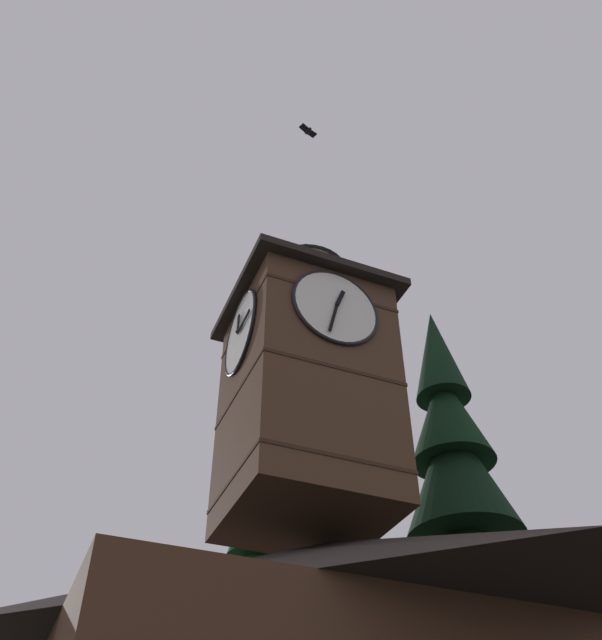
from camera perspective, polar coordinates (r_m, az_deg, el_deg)
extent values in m
pyramid|color=black|center=(17.64, 2.64, -22.52)|extent=(13.10, 12.50, 3.21)
cube|color=#4C3323|center=(18.91, 0.48, -7.13)|extent=(3.94, 3.94, 6.72)
cube|color=#352318|center=(17.63, 0.53, -14.07)|extent=(3.98, 3.98, 0.10)
cube|color=#352318|center=(18.89, 0.48, -7.21)|extent=(3.98, 3.98, 0.10)
cube|color=#352318|center=(20.39, 0.44, -1.29)|extent=(3.98, 3.98, 0.10)
cylinder|color=white|center=(18.66, 2.84, 1.05)|extent=(2.45, 0.10, 2.45)
torus|color=black|center=(18.65, 2.87, 1.10)|extent=(2.55, 0.10, 2.55)
cube|color=black|center=(18.83, 3.24, 1.81)|extent=(0.33, 0.04, 0.61)
cube|color=black|center=(18.24, 2.68, 0.20)|extent=(0.32, 0.04, 0.99)
sphere|color=black|center=(18.59, 2.98, 1.26)|extent=(0.10, 0.10, 0.10)
cylinder|color=white|center=(19.53, -4.95, -1.05)|extent=(0.10, 2.45, 2.45)
torus|color=black|center=(19.53, -5.02, -1.04)|extent=(0.10, 2.55, 2.55)
cube|color=black|center=(19.71, -5.18, -0.30)|extent=(0.04, 0.13, 0.61)
cube|color=black|center=(19.13, -4.76, -0.15)|extent=(0.04, 1.01, 0.13)
sphere|color=black|center=(19.51, -5.26, -0.97)|extent=(0.10, 0.10, 0.10)
cube|color=black|center=(21.04, 0.43, 0.82)|extent=(4.64, 4.64, 0.25)
cylinder|color=beige|center=(21.58, 0.42, 2.44)|extent=(2.34, 2.34, 1.38)
cylinder|color=#2D2319|center=(21.27, 0.43, 1.54)|extent=(2.40, 2.40, 0.10)
cylinder|color=#2D2319|center=(21.58, 0.42, 2.44)|extent=(2.40, 2.40, 0.10)
cylinder|color=#2D2319|center=(21.90, 0.41, 3.32)|extent=(2.40, 2.40, 0.10)
cone|color=#2D3847|center=(22.49, 0.40, 4.86)|extent=(2.64, 2.64, 1.21)
sphere|color=#2D3847|center=(23.00, 0.40, 6.09)|extent=(0.16, 0.16, 0.16)
cone|color=#173A1F|center=(24.71, -3.92, -20.51)|extent=(3.03, 3.03, 2.88)
cone|color=#163B1D|center=(25.68, -3.66, -15.23)|extent=(1.95, 1.95, 3.50)
cone|color=black|center=(22.10, 13.73, -18.84)|extent=(4.44, 4.44, 3.48)
cone|color=black|center=(23.34, 12.55, -11.96)|extent=(3.59, 3.59, 4.51)
cone|color=black|center=(24.39, 11.85, -7.63)|extent=(2.75, 2.75, 3.69)
cone|color=black|center=(25.88, 11.07, -2.75)|extent=(1.91, 1.91, 3.92)
ellipsoid|color=black|center=(21.95, 0.58, 15.26)|extent=(0.24, 0.31, 0.16)
cube|color=black|center=(21.89, 0.29, 15.47)|extent=(0.34, 0.28, 0.07)
cube|color=black|center=(22.00, 0.87, 15.05)|extent=(0.34, 0.28, 0.07)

